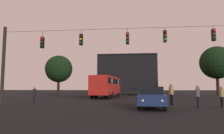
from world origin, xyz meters
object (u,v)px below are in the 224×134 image
Objects in this scene: tree_behind_building at (217,63)px; city_bus at (107,85)px; pedestrian_crossing_center at (222,95)px; pedestrian_crossing_right at (171,93)px; car_near_right at (151,97)px; pedestrian_near_bus at (34,95)px; tree_left_silhouette at (59,69)px; pedestrian_crossing_left at (198,95)px; car_far_left at (134,91)px.

city_bus is at bearing -157.12° from tree_behind_building.
pedestrian_crossing_center is 0.88× the size of pedestrian_crossing_right.
city_bus reaches higher than car_near_right.
city_bus is 13.86m from pedestrian_near_bus.
pedestrian_crossing_right is (7.11, -12.45, -0.86)m from city_bus.
pedestrian_near_bus is 21.66m from tree_left_silhouette.
pedestrian_crossing_right is at bearing -48.91° from tree_left_silhouette.
car_near_right reaches higher than pedestrian_near_bus.
tree_behind_building is at bearing 60.00° from pedestrian_crossing_right.
pedestrian_near_bus is at bearing 166.08° from car_near_right.
city_bus is 14.36m from pedestrian_crossing_right.
pedestrian_crossing_left is at bearing -166.92° from pedestrian_crossing_center.
car_near_right is 2.83× the size of pedestrian_crossing_center.
city_bus reaches higher than pedestrian_crossing_center.
tree_behind_building is (14.95, -1.88, 5.11)m from car_far_left.
pedestrian_crossing_left is 0.18× the size of tree_behind_building.
tree_behind_building reaches higher than pedestrian_crossing_left.
pedestrian_crossing_left is 1.03× the size of pedestrian_crossing_center.
pedestrian_crossing_left is (8.59, -14.67, -0.96)m from city_bus.
car_near_right is at bearing -87.29° from car_far_left.
car_near_right is 2.90× the size of pedestrian_near_bus.
pedestrian_crossing_left reaches higher than car_far_left.
city_bus is 6.30× the size of pedestrian_crossing_right.
pedestrian_crossing_right is (3.16, -22.31, 0.21)m from car_far_left.
pedestrian_crossing_left is at bearing -114.47° from tree_behind_building.
car_far_left is at bearing 100.73° from pedestrian_crossing_left.
tree_left_silhouette is at bearing 143.89° from city_bus.
pedestrian_near_bus is 0.20× the size of tree_left_silhouette.
city_bus reaches higher than pedestrian_near_bus.
pedestrian_crossing_right reaches higher than pedestrian_crossing_center.
pedestrian_crossing_left is at bearing -59.63° from city_bus.
city_bus is at bearing 120.37° from pedestrian_crossing_left.
pedestrian_crossing_left is at bearing -79.27° from car_far_left.
tree_behind_building is (13.75, 23.41, 5.11)m from car_near_right.
car_near_right is 5.42m from pedestrian_crossing_center.
pedestrian_near_bus is 31.99m from tree_behind_building.
tree_behind_building is (11.79, 20.42, 4.89)m from pedestrian_crossing_right.
pedestrian_near_bus is (-4.73, -12.99, -1.02)m from city_bus.
tree_left_silhouette is at bearing 133.61° from pedestrian_crossing_center.
pedestrian_crossing_center is 1.03× the size of pedestrian_near_bus.
pedestrian_crossing_center is at bearing -74.95° from car_far_left.
pedestrian_near_bus is (-13.32, 1.67, -0.06)m from pedestrian_crossing_left.
pedestrian_near_bus is (-8.68, -22.85, 0.05)m from car_far_left.
car_far_left is at bearing 69.20° from pedestrian_near_bus.
tree_left_silhouette reaches higher than pedestrian_crossing_center.
car_near_right is at bearing -167.36° from pedestrian_crossing_left.
car_far_left is 24.95m from pedestrian_crossing_center.
tree_left_silhouette is (-10.31, 7.52, 3.13)m from city_bus.
tree_behind_building reaches higher than pedestrian_crossing_center.
pedestrian_crossing_center is at bearing -110.88° from tree_behind_building.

